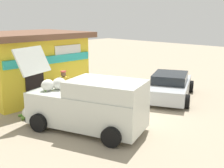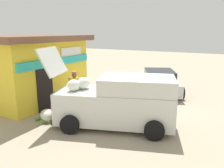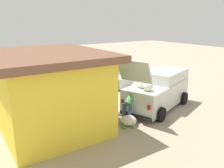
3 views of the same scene
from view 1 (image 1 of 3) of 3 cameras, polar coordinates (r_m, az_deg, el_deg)
name	(u,v)px [view 1 (image 1 of 3)]	position (r m, az deg, el deg)	size (l,w,h in m)	color
ground_plane	(112,115)	(11.83, -0.05, -6.34)	(60.00, 60.00, 0.00)	tan
storefront_bar	(29,64)	(14.87, -16.67, 3.98)	(5.44, 4.56, 3.29)	yellow
delivery_van	(89,104)	(10.08, -4.72, -4.19)	(3.20, 5.05, 2.91)	silver
parked_sedan	(170,86)	(14.41, 11.80, -0.42)	(4.66, 3.49, 1.27)	#B2B7BC
vendor_standing	(64,87)	(12.63, -9.86, -0.58)	(0.46, 0.52, 1.71)	navy
customer_bending	(43,98)	(11.61, -14.03, -2.74)	(0.66, 0.82, 1.36)	navy
unloaded_banana_pile	(29,113)	(11.93, -16.73, -5.68)	(0.87, 0.90, 0.47)	silver
paint_bucket	(98,93)	(14.38, -2.90, -1.91)	(0.32, 0.32, 0.37)	#BF3F33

